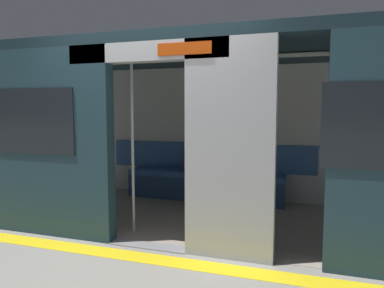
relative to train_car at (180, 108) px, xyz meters
The scene contains 8 objects.
ground_plane 1.89m from the train_car, 92.77° to the left, with size 60.00×60.00×0.00m, color gray.
platform_edge_strip 2.08m from the train_car, 92.19° to the left, with size 8.00×0.24×0.01m, color yellow.
train_car is the anchor object (origin of this frame).
bench_seat 1.51m from the train_car, 93.23° to the right, with size 2.59×0.44×0.47m.
person_seated 1.28m from the train_car, 108.73° to the right, with size 0.55×0.68×1.20m.
handbag 1.41m from the train_car, 81.19° to the right, with size 0.26×0.15×0.17m.
book 1.60m from the train_car, 124.24° to the right, with size 0.15×0.22×0.03m, color #B22D2D.
grab_pole_door 0.92m from the train_car, 65.85° to the left, with size 0.04×0.04×2.17m, color silver.
Camera 1 is at (-1.67, 3.52, 1.51)m, focal length 34.14 mm.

